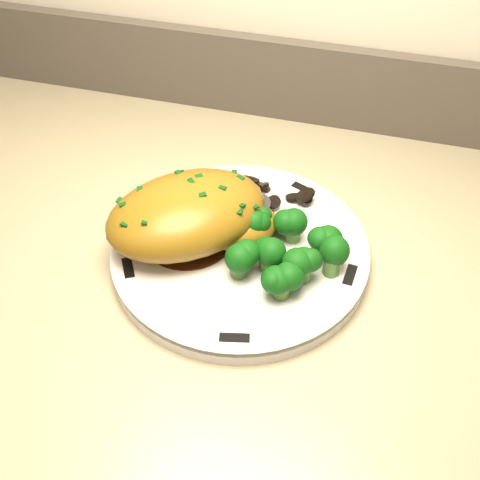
% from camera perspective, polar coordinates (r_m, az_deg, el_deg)
% --- Properties ---
extents(counter, '(1.95, 0.65, 0.96)m').
position_cam_1_polar(counter, '(1.12, -17.14, -13.66)').
color(counter, brown).
rests_on(counter, ground).
extents(plate, '(0.37, 0.37, 0.02)m').
position_cam_1_polar(plate, '(0.69, 0.00, -1.16)').
color(plate, silver).
rests_on(plate, counter).
extents(rim_accent_0, '(0.03, 0.02, 0.00)m').
position_cam_1_polar(rim_accent_0, '(0.76, 6.01, 4.86)').
color(rim_accent_0, black).
rests_on(rim_accent_0, plate).
extents(rim_accent_1, '(0.03, 0.03, 0.00)m').
position_cam_1_polar(rim_accent_1, '(0.76, -5.31, 5.17)').
color(rim_accent_1, black).
rests_on(rim_accent_1, plate).
extents(rim_accent_2, '(0.02, 0.03, 0.00)m').
position_cam_1_polar(rim_accent_2, '(0.67, -10.56, -2.62)').
color(rim_accent_2, black).
rests_on(rim_accent_2, plate).
extents(rim_accent_3, '(0.03, 0.02, 0.00)m').
position_cam_1_polar(rim_accent_3, '(0.60, -0.53, -9.27)').
color(rim_accent_3, black).
rests_on(rim_accent_3, plate).
extents(rim_accent_4, '(0.01, 0.03, 0.00)m').
position_cam_1_polar(rim_accent_4, '(0.66, 10.39, -3.29)').
color(rim_accent_4, black).
rests_on(rim_accent_4, plate).
extents(gravy_pool, '(0.11, 0.11, 0.00)m').
position_cam_1_polar(gravy_pool, '(0.70, -4.90, 0.32)').
color(gravy_pool, '#3A1A0A').
rests_on(gravy_pool, plate).
extents(chicken_breast, '(0.22, 0.21, 0.07)m').
position_cam_1_polar(chicken_breast, '(0.67, -4.47, 2.33)').
color(chicken_breast, '#936919').
rests_on(chicken_breast, plate).
extents(mushroom_pile, '(0.10, 0.07, 0.03)m').
position_cam_1_polar(mushroom_pile, '(0.72, 3.49, 3.02)').
color(mushroom_pile, black).
rests_on(mushroom_pile, plate).
extents(broccoli_florets, '(0.12, 0.11, 0.04)m').
position_cam_1_polar(broccoli_florets, '(0.65, 4.53, -0.94)').
color(broccoli_florets, '#4C7833').
rests_on(broccoli_florets, plate).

